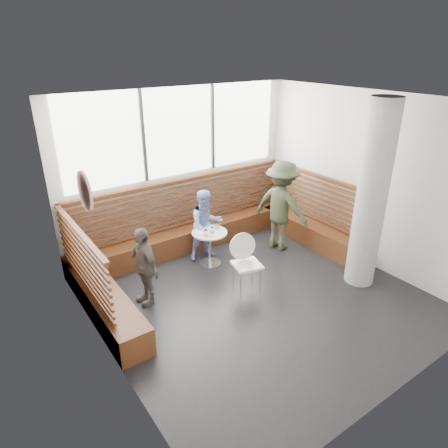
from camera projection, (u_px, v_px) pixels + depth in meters
room at (262, 210)px, 6.05m from camera, size 5.00×5.00×3.20m
booth at (202, 238)px, 7.86m from camera, size 5.00×2.50×1.44m
concrete_column at (372, 197)px, 6.57m from camera, size 0.50×0.50×3.20m
wall_art at (85, 191)px, 4.77m from camera, size 0.03×0.50×0.50m
cafe_table at (210, 241)px, 7.56m from camera, size 0.67×0.67×0.69m
cafe_chair at (244, 258)px, 6.77m from camera, size 0.47×0.46×0.99m
adult_man at (281, 206)px, 8.02m from camera, size 0.97×1.34×1.86m
child_back at (206, 225)px, 7.72m from camera, size 0.74×0.61×1.41m
child_left at (144, 266)px, 6.36m from camera, size 0.37×0.80×1.34m
plate_near at (201, 233)px, 7.43m from camera, size 0.22×0.22×0.02m
plate_far at (211, 229)px, 7.59m from camera, size 0.20×0.20×0.01m
glass_left at (206, 233)px, 7.30m from camera, size 0.07×0.07×0.11m
glass_mid at (212, 230)px, 7.42m from camera, size 0.07×0.07×0.11m
glass_right at (217, 225)px, 7.61m from camera, size 0.07×0.07×0.11m
menu_card at (219, 235)px, 7.35m from camera, size 0.24×0.19×0.00m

